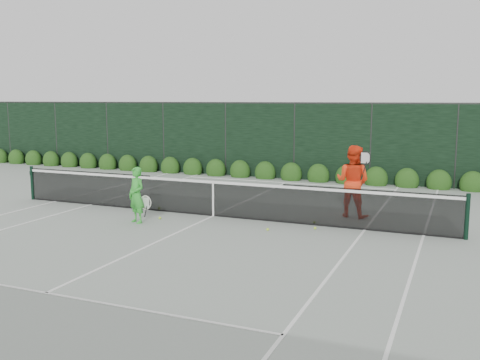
% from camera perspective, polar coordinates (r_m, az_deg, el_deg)
% --- Properties ---
extents(ground, '(80.00, 80.00, 0.00)m').
position_cam_1_polar(ground, '(14.72, -2.86, -3.86)').
color(ground, gray).
rests_on(ground, ground).
extents(tennis_net, '(12.90, 0.10, 1.07)m').
position_cam_1_polar(tennis_net, '(14.62, -2.96, -1.82)').
color(tennis_net, black).
rests_on(tennis_net, ground).
extents(player_woman, '(0.66, 0.52, 1.46)m').
position_cam_1_polar(player_woman, '(14.05, -10.97, -1.59)').
color(player_woman, green).
rests_on(player_woman, ground).
extents(player_man, '(1.08, 0.92, 1.95)m').
position_cam_1_polar(player_man, '(14.77, 11.93, -0.13)').
color(player_man, '#FF3A15').
rests_on(player_man, ground).
extents(court_lines, '(11.03, 23.83, 0.01)m').
position_cam_1_polar(court_lines, '(14.71, -2.86, -3.84)').
color(court_lines, white).
rests_on(court_lines, ground).
extents(windscreen_fence, '(32.00, 21.07, 3.06)m').
position_cam_1_polar(windscreen_fence, '(12.10, -8.46, 0.62)').
color(windscreen_fence, black).
rests_on(windscreen_fence, ground).
extents(hedge_row, '(31.66, 0.65, 0.94)m').
position_cam_1_polar(hedge_row, '(21.25, 5.49, 0.62)').
color(hedge_row, '#15370F').
rests_on(hedge_row, ground).
extents(tennis_balls, '(4.90, 1.27, 0.07)m').
position_cam_1_polar(tennis_balls, '(14.01, -0.04, -4.35)').
color(tennis_balls, '#B8E933').
rests_on(tennis_balls, ground).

